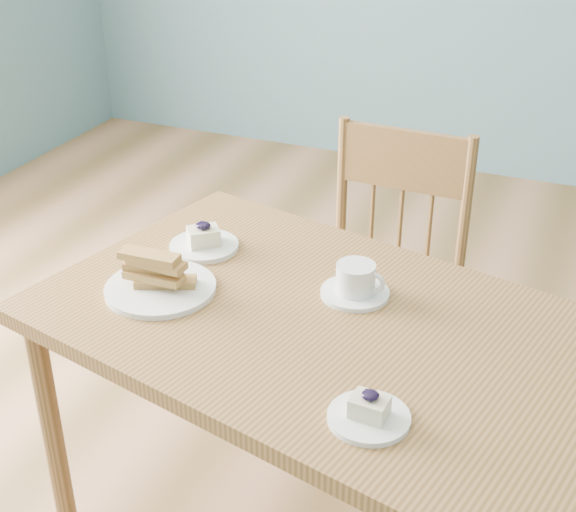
% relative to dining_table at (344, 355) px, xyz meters
% --- Properties ---
extents(dining_table, '(1.43, 1.01, 0.69)m').
position_rel_dining_table_xyz_m(dining_table, '(0.00, 0.00, 0.00)').
color(dining_table, '#986839').
rests_on(dining_table, ground).
extents(dining_chair, '(0.41, 0.39, 0.87)m').
position_rel_dining_table_xyz_m(dining_chair, '(-0.09, 0.59, -0.18)').
color(dining_chair, '#986839').
rests_on(dining_chair, ground).
extents(cheesecake_plate_near, '(0.14, 0.14, 0.06)m').
position_rel_dining_table_xyz_m(cheesecake_plate_near, '(0.13, -0.25, 0.08)').
color(cheesecake_plate_near, white).
rests_on(cheesecake_plate_near, dining_table).
extents(cheesecake_plate_far, '(0.16, 0.16, 0.07)m').
position_rel_dining_table_xyz_m(cheesecake_plate_far, '(-0.42, 0.19, 0.09)').
color(cheesecake_plate_far, white).
rests_on(cheesecake_plate_far, dining_table).
extents(coffee_cup, '(0.15, 0.15, 0.07)m').
position_rel_dining_table_xyz_m(coffee_cup, '(-0.02, 0.13, 0.10)').
color(coffee_cup, white).
rests_on(coffee_cup, dining_table).
extents(biscotti_plate, '(0.24, 0.24, 0.10)m').
position_rel_dining_table_xyz_m(biscotti_plate, '(-0.42, -0.02, 0.10)').
color(biscotti_plate, white).
rests_on(biscotti_plate, dining_table).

